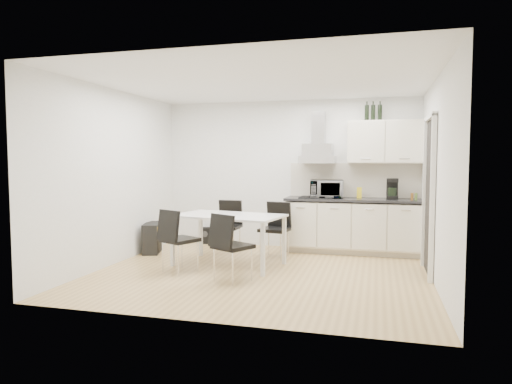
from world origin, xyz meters
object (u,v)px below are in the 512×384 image
chair_far_left (227,227)px  chair_far_right (274,230)px  chair_near_right (233,247)px  floor_speaker (206,236)px  kitchenette (355,204)px  dining_table (229,220)px  chair_near_left (180,241)px  guitar_amp (153,238)px

chair_far_left → chair_far_right: 0.84m
chair_near_right → floor_speaker: bearing=146.5°
kitchenette → chair_far_left: kitchenette is taller
kitchenette → chair_near_right: kitchenette is taller
chair_far_left → chair_far_right: size_ratio=1.00×
dining_table → chair_near_left: size_ratio=1.91×
dining_table → guitar_amp: size_ratio=2.61×
chair_near_right → dining_table: bearing=139.9°
chair_near_right → chair_far_left: bearing=139.3°
kitchenette → dining_table: kitchenette is taller
kitchenette → chair_near_left: (-2.28, -1.97, -0.39)m
chair_near_left → guitar_amp: size_ratio=1.37×
chair_far_left → floor_speaker: size_ratio=2.96×
chair_far_left → guitar_amp: (-1.25, -0.22, -0.19)m
chair_near_left → kitchenette: bearing=67.0°
dining_table → guitar_amp: 1.69m
chair_far_right → chair_near_right: 1.53m
dining_table → chair_far_right: bearing=61.0°
chair_near_left → chair_near_right: bearing=8.6°
kitchenette → chair_far_right: kitchenette is taller
chair_far_right → chair_near_right: (-0.21, -1.51, 0.00)m
chair_far_left → guitar_amp: bearing=10.3°
chair_near_right → floor_speaker: (-1.29, 2.40, -0.29)m
floor_speaker → chair_far_right: bearing=-39.8°
chair_near_right → guitar_amp: (-1.87, 1.40, -0.19)m
kitchenette → dining_table: 2.25m
kitchenette → guitar_amp: (-3.30, -0.84, -0.58)m
chair_far_left → chair_near_left: bearing=80.6°
chair_far_right → floor_speaker: chair_far_right is taller
chair_far_left → chair_near_left: 1.36m
chair_far_left → floor_speaker: bearing=-49.1°
chair_near_right → floor_speaker: chair_near_right is taller
chair_far_right → floor_speaker: size_ratio=2.96×
dining_table → chair_near_left: bearing=-122.6°
chair_far_left → chair_near_right: size_ratio=1.00×
dining_table → chair_near_left: 0.81m
kitchenette → dining_table: bearing=-141.6°
kitchenette → floor_speaker: kitchenette is taller
kitchenette → chair_far_right: 1.47m
chair_near_right → guitar_amp: size_ratio=1.37×
chair_far_right → guitar_amp: chair_far_right is taller
chair_far_left → chair_near_right: same height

